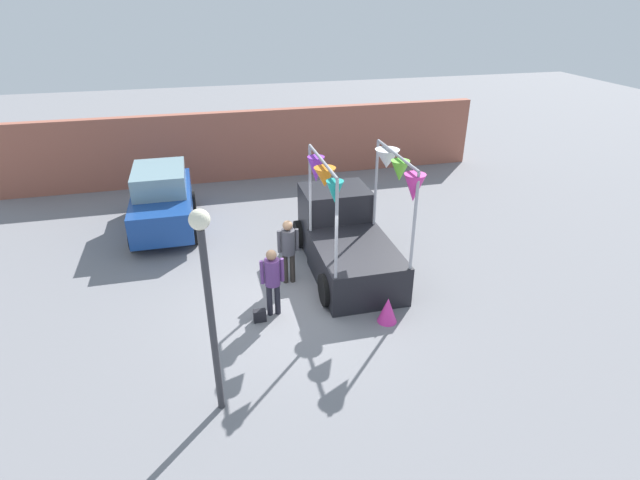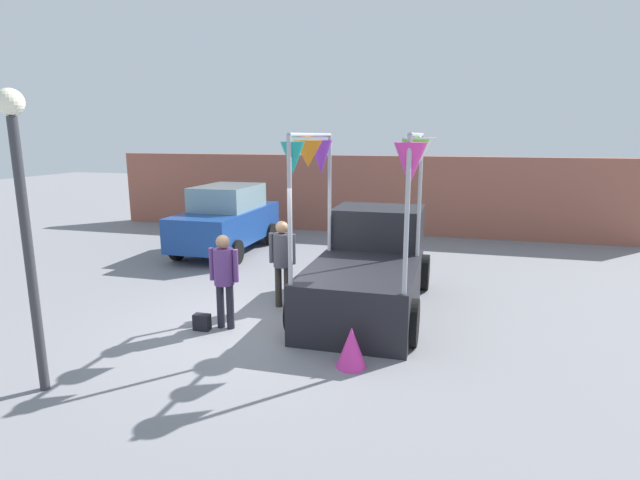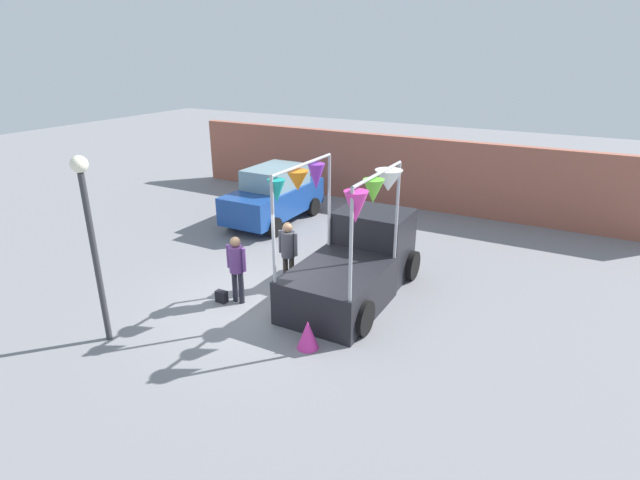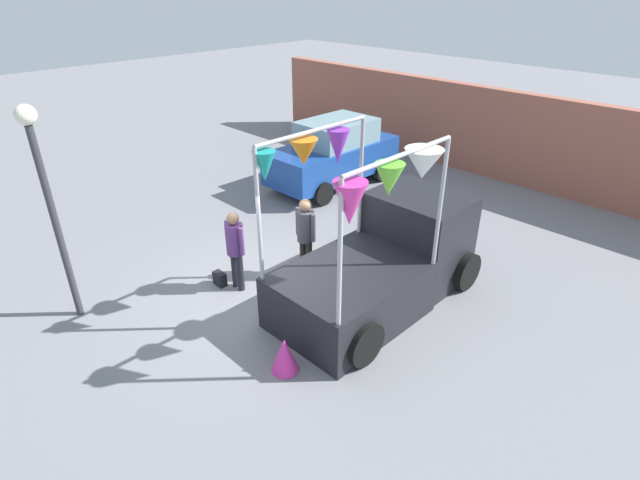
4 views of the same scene
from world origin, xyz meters
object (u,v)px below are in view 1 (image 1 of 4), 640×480
at_px(parked_car, 162,199).
at_px(person_customer, 272,276).
at_px(street_lamp, 207,287).
at_px(folded_kite_bundle_magenta, 388,310).
at_px(vendor_truck, 345,234).
at_px(person_vendor, 288,246).
at_px(handbag, 260,316).

height_order(parked_car, person_customer, parked_car).
distance_m(parked_car, street_lamp, 8.14).
bearing_deg(folded_kite_bundle_magenta, parked_car, 128.20).
bearing_deg(vendor_truck, parked_car, 143.29).
xyz_separation_m(street_lamp, folded_kite_bundle_magenta, (3.76, 1.68, -2.20)).
distance_m(parked_car, person_vendor, 5.10).
relative_size(vendor_truck, person_customer, 2.49).
xyz_separation_m(parked_car, person_vendor, (3.10, -4.06, 0.08)).
distance_m(handbag, street_lamp, 3.49).
xyz_separation_m(vendor_truck, handbag, (-2.56, -2.02, -0.75)).
xyz_separation_m(person_vendor, handbag, (-0.95, -1.48, -0.88)).
bearing_deg(parked_car, person_vendor, -52.62).
height_order(parked_car, street_lamp, street_lamp).
xyz_separation_m(parked_car, street_lamp, (1.14, -7.91, 1.55)).
bearing_deg(handbag, vendor_truck, 38.33).
bearing_deg(parked_car, street_lamp, -81.79).
relative_size(person_vendor, handbag, 6.05).
relative_size(vendor_truck, folded_kite_bundle_magenta, 6.81).
distance_m(handbag, folded_kite_bundle_magenta, 2.83).
bearing_deg(folded_kite_bundle_magenta, person_customer, 159.57).
bearing_deg(parked_car, handbag, -68.74).
bearing_deg(person_vendor, folded_kite_bundle_magenta, -50.33).
bearing_deg(person_customer, vendor_truck, 39.53).
xyz_separation_m(handbag, folded_kite_bundle_magenta, (2.74, -0.69, 0.16)).
bearing_deg(handbag, person_vendor, 57.34).
relative_size(vendor_truck, parked_car, 1.02).
relative_size(vendor_truck, street_lamp, 1.07).
distance_m(person_customer, person_vendor, 1.41).
relative_size(parked_car, folded_kite_bundle_magenta, 6.67).
distance_m(person_customer, handbag, 0.94).
distance_m(vendor_truck, person_customer, 2.86).
bearing_deg(street_lamp, parked_car, 98.21).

